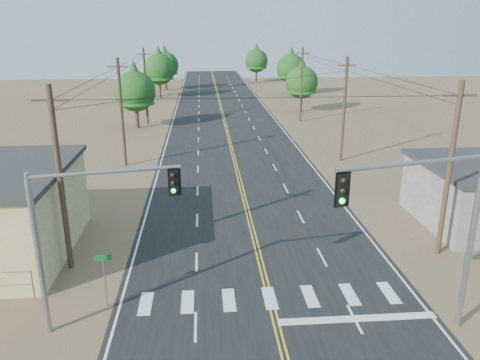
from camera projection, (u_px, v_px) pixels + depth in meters
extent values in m
cube|color=black|center=(237.00, 168.00, 43.68)|extent=(15.00, 200.00, 0.02)
cylinder|color=gray|center=(32.00, 284.00, 22.69)|extent=(0.06, 0.06, 1.50)
cylinder|color=#4C3826|center=(61.00, 181.00, 24.27)|extent=(0.30, 0.30, 10.00)
cube|color=#4C3826|center=(50.00, 100.00, 22.95)|extent=(1.80, 0.12, 0.12)
cylinder|color=#4C3826|center=(122.00, 113.00, 43.20)|extent=(0.30, 0.30, 10.00)
cube|color=#4C3826|center=(118.00, 67.00, 41.88)|extent=(1.80, 0.12, 0.12)
cylinder|color=#4C3826|center=(146.00, 87.00, 62.13)|extent=(0.30, 0.30, 10.00)
cube|color=#4C3826|center=(144.00, 54.00, 60.81)|extent=(1.80, 0.12, 0.12)
cylinder|color=#4C3826|center=(449.00, 172.00, 25.88)|extent=(0.30, 0.30, 10.00)
cube|color=#4C3826|center=(460.00, 95.00, 24.57)|extent=(1.80, 0.12, 0.12)
cylinder|color=#4C3826|center=(344.00, 110.00, 44.81)|extent=(0.30, 0.30, 10.00)
cube|color=#4C3826|center=(347.00, 65.00, 43.50)|extent=(1.80, 0.12, 0.12)
cylinder|color=#4C3826|center=(301.00, 85.00, 63.74)|extent=(0.30, 0.30, 10.00)
cube|color=#4C3826|center=(302.00, 53.00, 62.43)|extent=(1.80, 0.12, 0.12)
cylinder|color=gray|center=(39.00, 260.00, 19.32)|extent=(0.24, 0.24, 6.96)
cylinder|color=gray|center=(27.00, 180.00, 18.23)|extent=(0.18, 0.18, 0.60)
cylinder|color=gray|center=(107.00, 172.00, 18.92)|extent=(5.95, 1.21, 0.16)
cube|color=black|center=(174.00, 182.00, 19.78)|extent=(0.39, 0.35, 1.09)
sphere|color=black|center=(173.00, 175.00, 19.50)|extent=(0.20, 0.20, 0.20)
sphere|color=black|center=(173.00, 183.00, 19.61)|extent=(0.20, 0.20, 0.20)
sphere|color=#0CE533|center=(173.00, 191.00, 19.72)|extent=(0.20, 0.20, 0.20)
cylinder|color=gray|center=(470.00, 247.00, 19.59)|extent=(0.26, 0.26, 7.70)
cylinder|color=gray|center=(415.00, 163.00, 17.42)|extent=(6.46, 1.62, 0.18)
cube|color=black|center=(342.00, 189.00, 16.81)|extent=(0.45, 0.41, 1.21)
sphere|color=black|center=(344.00, 181.00, 16.50)|extent=(0.22, 0.22, 0.22)
sphere|color=black|center=(343.00, 191.00, 16.62)|extent=(0.22, 0.22, 0.22)
sphere|color=#0CE533|center=(342.00, 201.00, 16.74)|extent=(0.22, 0.22, 0.22)
cylinder|color=gray|center=(105.00, 281.00, 21.84)|extent=(0.06, 0.06, 2.66)
cube|color=#0D5C20|center=(103.00, 258.00, 21.46)|extent=(0.80, 0.14, 0.27)
cylinder|color=#3F2D1E|center=(137.00, 116.00, 60.71)|extent=(0.46, 0.46, 3.10)
cone|color=#1D4814|center=(135.00, 82.00, 59.36)|extent=(4.82, 4.82, 5.51)
sphere|color=#1D4814|center=(135.00, 91.00, 59.71)|extent=(5.16, 5.16, 5.16)
cylinder|color=#3F2D1E|center=(160.00, 89.00, 86.12)|extent=(0.40, 0.40, 3.39)
cone|color=#1D4814|center=(159.00, 62.00, 84.64)|extent=(5.27, 5.27, 6.02)
sphere|color=#1D4814|center=(159.00, 69.00, 85.02)|extent=(5.64, 5.64, 5.64)
cylinder|color=#3F2D1E|center=(166.00, 82.00, 97.03)|extent=(0.49, 0.49, 3.29)
cone|color=#1D4814|center=(165.00, 59.00, 95.60)|extent=(5.11, 5.11, 5.84)
sphere|color=#1D4814|center=(165.00, 65.00, 95.97)|extent=(5.48, 5.48, 5.48)
cylinder|color=#3F2D1E|center=(301.00, 102.00, 72.02)|extent=(0.39, 0.39, 2.96)
cone|color=#1D4814|center=(302.00, 75.00, 70.73)|extent=(4.60, 4.60, 5.25)
sphere|color=#1D4814|center=(302.00, 82.00, 71.07)|extent=(4.93, 4.93, 4.93)
cylinder|color=#3F2D1E|center=(290.00, 86.00, 90.10)|extent=(0.44, 0.44, 3.27)
cone|color=#1D4814|center=(291.00, 62.00, 88.67)|extent=(5.09, 5.09, 5.81)
sphere|color=#1D4814|center=(291.00, 68.00, 89.04)|extent=(5.45, 5.45, 5.45)
cylinder|color=#3F2D1E|center=(256.00, 75.00, 110.59)|extent=(0.40, 0.40, 3.21)
cone|color=#1D4814|center=(257.00, 56.00, 109.19)|extent=(5.00, 5.00, 5.71)
sphere|color=#1D4814|center=(256.00, 61.00, 109.55)|extent=(5.36, 5.36, 5.36)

